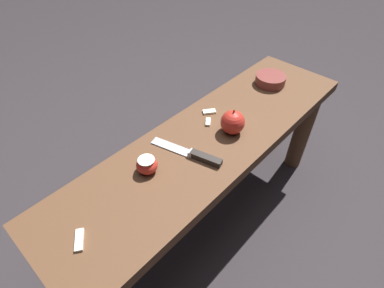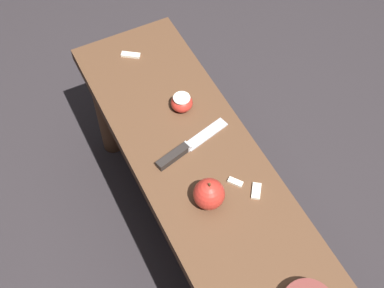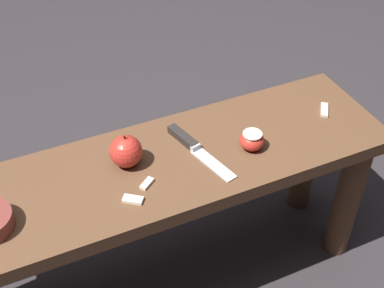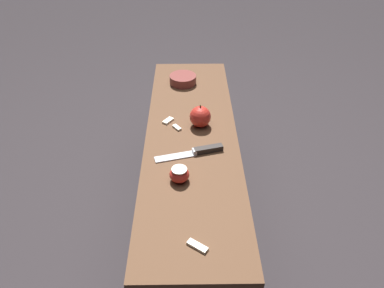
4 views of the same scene
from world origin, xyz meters
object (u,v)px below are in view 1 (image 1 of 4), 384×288
Objects in this scene: knife at (196,155)px; wooden_bench at (210,159)px; apple_whole at (233,122)px; apple_cut at (147,165)px; bowl at (270,80)px.

wooden_bench is at bearing -91.13° from knife.
apple_cut is (0.31, -0.07, -0.02)m from apple_whole.
apple_whole is 0.35m from bowl.
wooden_bench is 5.11× the size of knife.
apple_whole reaches higher than knife.
apple_cut is at bearing -0.59° from bowl.
knife is (0.11, 0.03, 0.12)m from wooden_bench.
knife is 1.99× the size of bowl.
wooden_bench is at bearing -28.58° from apple_whole.
knife is 0.15m from apple_cut.
apple_cut is at bearing -9.41° from wooden_bench.
apple_whole is 0.32m from apple_cut.
bowl is at bearing -98.04° from knife.
bowl is (-0.41, -0.03, 0.13)m from wooden_bench.
wooden_bench is 0.16m from knife.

